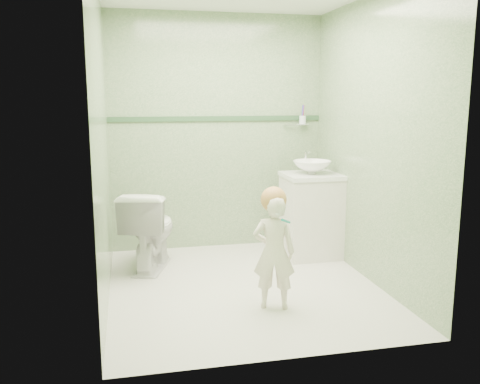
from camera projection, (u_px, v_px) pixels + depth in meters
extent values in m
plane|color=silver|center=(244.00, 286.00, 4.33)|extent=(2.50, 2.50, 0.00)
cube|color=gray|center=(217.00, 133.00, 5.32)|extent=(2.20, 0.04, 2.40)
cube|color=gray|center=(293.00, 163.00, 2.91)|extent=(2.20, 0.04, 2.40)
cube|color=gray|center=(102.00, 146.00, 3.88)|extent=(0.04, 2.50, 2.40)
cube|color=gray|center=(371.00, 141.00, 4.35)|extent=(0.04, 2.50, 2.40)
cube|color=#2E5031|center=(217.00, 119.00, 5.28)|extent=(2.20, 0.02, 0.05)
cube|color=silver|center=(311.00, 217.00, 5.11)|extent=(0.52, 0.50, 0.80)
cube|color=white|center=(312.00, 176.00, 5.04)|extent=(0.54, 0.52, 0.04)
imported|color=white|center=(312.00, 167.00, 5.02)|extent=(0.37, 0.37, 0.13)
cylinder|color=silver|center=(305.00, 159.00, 5.20)|extent=(0.03, 0.03, 0.18)
cylinder|color=silver|center=(307.00, 152.00, 5.14)|extent=(0.02, 0.12, 0.02)
cylinder|color=silver|center=(296.00, 125.00, 5.43)|extent=(0.26, 0.02, 0.02)
cylinder|color=silver|center=(303.00, 120.00, 5.41)|extent=(0.07, 0.07, 0.09)
cylinder|color=red|center=(303.00, 113.00, 5.41)|extent=(0.01, 0.01, 0.17)
cylinder|color=#2829B4|center=(302.00, 113.00, 5.39)|extent=(0.01, 0.01, 0.17)
cylinder|color=purple|center=(303.00, 113.00, 5.39)|extent=(0.01, 0.01, 0.17)
imported|color=white|center=(150.00, 229.00, 4.74)|extent=(0.61, 0.81, 0.74)
imported|color=silver|center=(274.00, 252.00, 3.83)|extent=(0.36, 0.28, 0.86)
sphere|color=#C08447|center=(274.00, 199.00, 3.78)|extent=(0.19, 0.19, 0.19)
cylinder|color=#0C857D|center=(286.00, 221.00, 3.65)|extent=(0.10, 0.12, 0.06)
cube|color=white|center=(277.00, 214.00, 3.69)|extent=(0.03, 0.03, 0.02)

